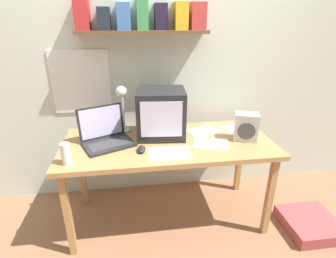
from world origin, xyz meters
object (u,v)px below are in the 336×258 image
object	(u,v)px
loose_paper_near_laptop	(238,127)
floor_cushion	(310,224)
juice_glass	(66,155)
crt_monitor	(161,113)
open_notebook	(170,153)
corner_desk	(168,148)
laptop	(105,134)
desk_lamp	(122,101)
computer_mouse	(141,149)
printed_handout	(211,143)
loose_paper_near_monitor	(204,131)
space_heater	(246,127)

from	to	relation	value
loose_paper_near_laptop	floor_cushion	bearing A→B (deg)	-47.47
juice_glass	crt_monitor	bearing A→B (deg)	29.56
open_notebook	floor_cushion	size ratio (longest dim) A/B	0.71
corner_desk	laptop	size ratio (longest dim) A/B	3.68
laptop	desk_lamp	xyz separation A→B (m)	(0.13, 0.17, 0.20)
juice_glass	loose_paper_near_laptop	size ratio (longest dim) A/B	0.45
desk_lamp	loose_paper_near_laptop	xyz separation A→B (m)	(0.96, -0.01, -0.26)
juice_glass	open_notebook	world-z (taller)	juice_glass
crt_monitor	desk_lamp	distance (m)	0.31
open_notebook	corner_desk	bearing A→B (deg)	85.61
computer_mouse	juice_glass	bearing A→B (deg)	-167.42
juice_glass	floor_cushion	distance (m)	1.92
desk_lamp	floor_cushion	size ratio (longest dim) A/B	0.96
laptop	floor_cushion	size ratio (longest dim) A/B	1.05
corner_desk	open_notebook	distance (m)	0.21
corner_desk	printed_handout	size ratio (longest dim) A/B	5.29
desk_lamp	juice_glass	bearing A→B (deg)	-124.43
crt_monitor	printed_handout	distance (m)	0.44
crt_monitor	laptop	xyz separation A→B (m)	(-0.42, -0.08, -0.12)
open_notebook	loose_paper_near_monitor	world-z (taller)	same
juice_glass	computer_mouse	world-z (taller)	juice_glass
corner_desk	floor_cushion	distance (m)	1.29
laptop	juice_glass	distance (m)	0.36
open_notebook	juice_glass	bearing A→B (deg)	-176.01
computer_mouse	loose_paper_near_laptop	xyz separation A→B (m)	(0.84, 0.34, -0.01)
juice_glass	space_heater	world-z (taller)	space_heater
laptop	printed_handout	size ratio (longest dim) A/B	1.44
laptop	space_heater	size ratio (longest dim) A/B	2.04
floor_cushion	computer_mouse	bearing A→B (deg)	172.50
corner_desk	computer_mouse	bearing A→B (deg)	-146.73
juice_glass	loose_paper_near_monitor	bearing A→B (deg)	21.18
corner_desk	crt_monitor	distance (m)	0.28
laptop	juice_glass	world-z (taller)	laptop
corner_desk	floor_cushion	xyz separation A→B (m)	(1.10, -0.31, -0.60)
floor_cushion	printed_handout	bearing A→B (deg)	164.28
crt_monitor	loose_paper_near_laptop	bearing A→B (deg)	11.95
corner_desk	space_heater	bearing A→B (deg)	-4.68
laptop	printed_handout	xyz separation A→B (m)	(0.77, -0.13, -0.06)
corner_desk	juice_glass	world-z (taller)	juice_glass
corner_desk	space_heater	size ratio (longest dim) A/B	7.52
crt_monitor	open_notebook	size ratio (longest dim) A/B	1.36
juice_glass	desk_lamp	bearing A→B (deg)	52.00
corner_desk	space_heater	world-z (taller)	space_heater
printed_handout	floor_cushion	distance (m)	1.05
printed_handout	floor_cushion	size ratio (longest dim) A/B	0.73
computer_mouse	printed_handout	distance (m)	0.52
corner_desk	crt_monitor	size ratio (longest dim) A/B	4.02
corner_desk	computer_mouse	world-z (taller)	computer_mouse
open_notebook	crt_monitor	bearing A→B (deg)	94.12
crt_monitor	floor_cushion	world-z (taller)	crt_monitor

